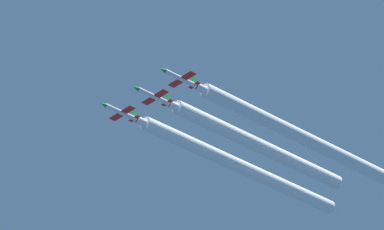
% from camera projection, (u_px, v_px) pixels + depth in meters
% --- Properties ---
extents(jet_far_left, '(8.20, 11.94, 2.87)m').
position_uv_depth(jet_far_left, '(180.00, 78.00, 344.30)').
color(jet_far_left, silver).
extents(jet_inner_left, '(8.20, 11.94, 2.87)m').
position_uv_depth(jet_inner_left, '(153.00, 96.00, 351.29)').
color(jet_inner_left, silver).
extents(jet_center, '(8.20, 11.94, 2.87)m').
position_uv_depth(jet_center, '(120.00, 112.00, 358.38)').
color(jet_center, silver).
extents(smoke_trail_far_left, '(3.68, 69.24, 3.68)m').
position_uv_depth(smoke_trail_far_left, '(298.00, 135.00, 367.07)').
color(smoke_trail_far_left, white).
extents(smoke_trail_inner_left, '(3.68, 59.69, 3.68)m').
position_uv_depth(smoke_trail_inner_left, '(257.00, 145.00, 371.34)').
color(smoke_trail_inner_left, white).
extents(smoke_trail_center, '(3.68, 70.02, 3.68)m').
position_uv_depth(smoke_trail_center, '(238.00, 166.00, 381.36)').
color(smoke_trail_center, white).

